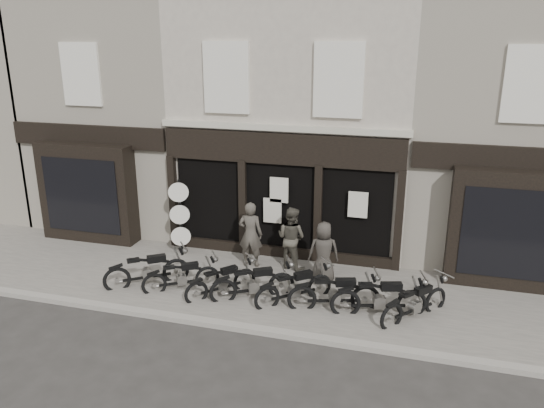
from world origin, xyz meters
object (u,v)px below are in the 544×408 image
(motorcycle_3, at_px, (254,286))
(motorcycle_5, at_px, (335,296))
(man_centre, at_px, (291,238))
(man_right, at_px, (323,252))
(man_left, at_px, (251,234))
(motorcycle_6, at_px, (380,301))
(motorcycle_0, at_px, (148,273))
(motorcycle_1, at_px, (182,279))
(motorcycle_7, at_px, (415,306))
(motorcycle_2, at_px, (222,284))
(motorcycle_4, at_px, (295,290))
(advert_sign_post, at_px, (180,220))

(motorcycle_3, relative_size, motorcycle_5, 0.91)
(man_centre, relative_size, man_right, 1.07)
(motorcycle_5, height_order, man_left, man_left)
(motorcycle_5, xyz_separation_m, motorcycle_6, (1.08, 0.04, 0.01))
(motorcycle_0, height_order, motorcycle_1, motorcycle_0)
(man_left, bearing_deg, motorcycle_1, 52.51)
(motorcycle_0, distance_m, motorcycle_7, 6.99)
(motorcycle_1, bearing_deg, motorcycle_2, -33.56)
(man_right, bearing_deg, man_left, -25.04)
(motorcycle_6, distance_m, man_left, 4.32)
(man_left, bearing_deg, motorcycle_0, 36.49)
(motorcycle_0, distance_m, motorcycle_2, 2.12)
(motorcycle_1, height_order, motorcycle_2, motorcycle_1)
(man_right, bearing_deg, motorcycle_4, 56.46)
(motorcycle_1, bearing_deg, man_right, -11.37)
(motorcycle_1, distance_m, motorcycle_3, 1.98)
(motorcycle_3, relative_size, man_right, 1.19)
(motorcycle_3, bearing_deg, man_centre, 46.18)
(motorcycle_3, height_order, motorcycle_7, motorcycle_3)
(motorcycle_2, relative_size, motorcycle_3, 0.83)
(motorcycle_6, relative_size, man_right, 1.34)
(motorcycle_4, xyz_separation_m, motorcycle_6, (2.12, -0.06, 0.03))
(motorcycle_4, bearing_deg, man_centre, 65.09)
(advert_sign_post, bearing_deg, man_centre, -24.99)
(motorcycle_2, bearing_deg, motorcycle_6, -47.27)
(motorcycle_5, bearing_deg, motorcycle_3, 162.79)
(man_left, bearing_deg, motorcycle_4, 131.44)
(motorcycle_2, bearing_deg, man_centre, 9.09)
(motorcycle_4, distance_m, man_centre, 2.13)
(motorcycle_4, relative_size, man_left, 0.93)
(motorcycle_3, distance_m, man_left, 2.08)
(man_left, xyz_separation_m, advert_sign_post, (-2.30, 0.24, 0.12))
(advert_sign_post, bearing_deg, man_right, -32.84)
(motorcycle_5, bearing_deg, motorcycle_6, -14.53)
(motorcycle_5, bearing_deg, motorcycle_4, 157.70)
(motorcycle_0, height_order, motorcycle_7, motorcycle_0)
(motorcycle_2, bearing_deg, man_left, 36.35)
(motorcycle_4, bearing_deg, motorcycle_1, 141.21)
(man_left, bearing_deg, motorcycle_2, 81.54)
(motorcycle_4, xyz_separation_m, advert_sign_post, (-4.04, 2.01, 0.79))
(man_right, bearing_deg, motorcycle_2, 17.60)
(motorcycle_5, bearing_deg, motorcycle_0, 163.72)
(motorcycle_2, distance_m, motorcycle_5, 2.95)
(motorcycle_3, distance_m, motorcycle_4, 1.06)
(motorcycle_5, bearing_deg, motorcycle_2, 163.90)
(motorcycle_0, height_order, man_right, man_right)
(motorcycle_1, bearing_deg, motorcycle_7, -32.66)
(motorcycle_2, xyz_separation_m, motorcycle_4, (1.91, 0.13, 0.03))
(motorcycle_6, relative_size, man_centre, 1.25)
(man_left, height_order, man_centre, man_left)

